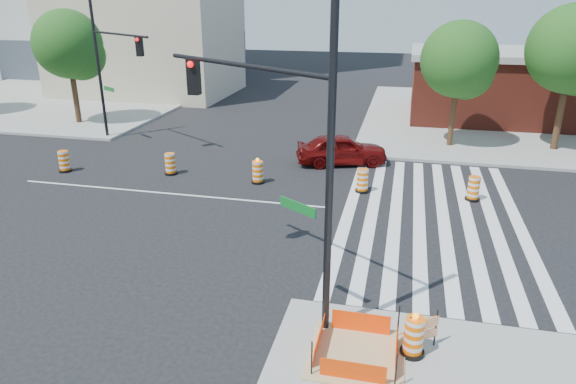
% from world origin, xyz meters
% --- Properties ---
extents(ground, '(120.00, 120.00, 0.00)m').
position_xyz_m(ground, '(0.00, 0.00, 0.00)').
color(ground, black).
rests_on(ground, ground).
extents(sidewalk_ne, '(22.00, 22.00, 0.15)m').
position_xyz_m(sidewalk_ne, '(18.00, 18.00, 0.07)').
color(sidewalk_ne, gray).
rests_on(sidewalk_ne, ground).
extents(sidewalk_nw, '(22.00, 22.00, 0.15)m').
position_xyz_m(sidewalk_nw, '(-18.00, 18.00, 0.07)').
color(sidewalk_nw, gray).
rests_on(sidewalk_nw, ground).
extents(crosswalk_east, '(6.75, 13.50, 0.01)m').
position_xyz_m(crosswalk_east, '(10.95, 0.00, 0.01)').
color(crosswalk_east, silver).
rests_on(crosswalk_east, ground).
extents(lane_centerline, '(14.00, 0.12, 0.01)m').
position_xyz_m(lane_centerline, '(0.00, 0.00, 0.01)').
color(lane_centerline, silver).
rests_on(lane_centerline, ground).
extents(excavation_pit, '(2.20, 2.20, 0.90)m').
position_xyz_m(excavation_pit, '(9.00, -9.00, 0.22)').
color(excavation_pit, tan).
rests_on(excavation_pit, ground).
extents(brick_storefront, '(16.50, 8.50, 4.60)m').
position_xyz_m(brick_storefront, '(18.00, 18.00, 2.32)').
color(brick_storefront, maroon).
rests_on(brick_storefront, ground).
extents(beige_midrise, '(14.00, 10.00, 10.00)m').
position_xyz_m(beige_midrise, '(-12.00, 22.00, 5.00)').
color(beige_midrise, '#BEB491').
rests_on(beige_midrise, ground).
extents(red_coupe, '(4.83, 3.10, 1.53)m').
position_xyz_m(red_coupe, '(6.69, 5.82, 0.76)').
color(red_coupe, '#550807').
rests_on(red_coupe, ground).
extents(signal_pole_se, '(5.19, 3.40, 8.03)m').
position_xyz_m(signal_pole_se, '(6.71, -7.21, 4.92)').
color(signal_pole_se, black).
rests_on(signal_pole_se, ground).
extents(signal_pole_nw, '(4.96, 3.21, 7.65)m').
position_xyz_m(signal_pole_nw, '(-6.24, 6.85, 4.70)').
color(signal_pole_nw, black).
rests_on(signal_pole_nw, ground).
extents(pit_drum, '(0.57, 0.57, 1.12)m').
position_xyz_m(pit_drum, '(10.26, -8.65, 0.61)').
color(pit_drum, black).
rests_on(pit_drum, ground).
extents(barricade, '(0.71, 0.52, 0.99)m').
position_xyz_m(barricade, '(10.46, -8.42, 0.70)').
color(barricade, '#F96905').
rests_on(barricade, ground).
extents(tree_north_b, '(4.25, 4.25, 7.23)m').
position_xyz_m(tree_north_b, '(-11.24, 10.45, 4.85)').
color(tree_north_b, '#382314').
rests_on(tree_north_b, ground).
extents(tree_north_c, '(4.01, 4.01, 6.82)m').
position_xyz_m(tree_north_c, '(12.23, 10.19, 4.58)').
color(tree_north_c, '#382314').
rests_on(tree_north_c, ground).
extents(tree_north_d, '(4.52, 4.52, 7.68)m').
position_xyz_m(tree_north_d, '(17.73, 10.69, 5.16)').
color(tree_north_d, '#382314').
rests_on(tree_north_d, ground).
extents(median_drum_1, '(0.60, 0.60, 1.02)m').
position_xyz_m(median_drum_1, '(-6.16, 1.61, 0.48)').
color(median_drum_1, black).
rests_on(median_drum_1, ground).
extents(median_drum_2, '(0.60, 0.60, 1.02)m').
position_xyz_m(median_drum_2, '(-1.00, 2.40, 0.48)').
color(median_drum_2, black).
rests_on(median_drum_2, ground).
extents(median_drum_3, '(0.60, 0.60, 1.18)m').
position_xyz_m(median_drum_3, '(3.37, 2.16, 0.49)').
color(median_drum_3, black).
rests_on(median_drum_3, ground).
extents(median_drum_4, '(0.60, 0.60, 1.02)m').
position_xyz_m(median_drum_4, '(8.09, 2.09, 0.48)').
color(median_drum_4, black).
rests_on(median_drum_4, ground).
extents(median_drum_5, '(0.60, 0.60, 1.02)m').
position_xyz_m(median_drum_5, '(12.66, 2.17, 0.48)').
color(median_drum_5, black).
rests_on(median_drum_5, ground).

